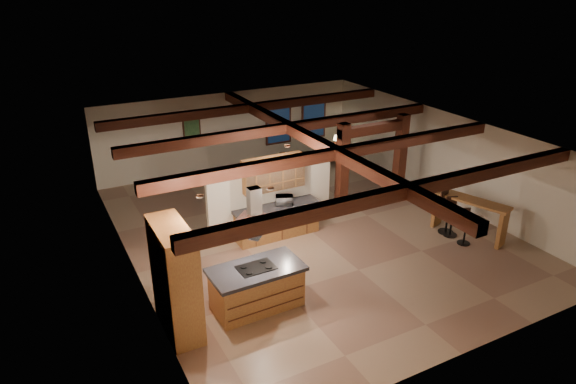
% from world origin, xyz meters
% --- Properties ---
extents(ground, '(12.00, 12.00, 0.00)m').
position_xyz_m(ground, '(0.00, 0.00, 0.00)').
color(ground, tan).
rests_on(ground, ground).
extents(room_walls, '(12.00, 12.00, 12.00)m').
position_xyz_m(room_walls, '(0.00, 0.00, 1.78)').
color(room_walls, silver).
rests_on(room_walls, ground).
extents(ceiling_beams, '(10.00, 12.00, 0.28)m').
position_xyz_m(ceiling_beams, '(0.00, 0.00, 2.76)').
color(ceiling_beams, '#3A130E').
rests_on(ceiling_beams, room_walls).
extents(timber_posts, '(2.50, 0.30, 2.90)m').
position_xyz_m(timber_posts, '(2.50, 0.50, 1.76)').
color(timber_posts, '#3A130E').
rests_on(timber_posts, ground).
extents(partition_wall, '(3.80, 0.18, 2.20)m').
position_xyz_m(partition_wall, '(-1.00, 0.50, 1.10)').
color(partition_wall, silver).
rests_on(partition_wall, ground).
extents(pantry_cabinet, '(0.67, 1.60, 2.40)m').
position_xyz_m(pantry_cabinet, '(-4.67, -2.60, 1.20)').
color(pantry_cabinet, '#AB7E37').
rests_on(pantry_cabinet, ground).
extents(back_counter, '(2.50, 0.66, 0.94)m').
position_xyz_m(back_counter, '(-1.00, 0.11, 0.48)').
color(back_counter, '#AB7E37').
rests_on(back_counter, ground).
extents(upper_display_cabinet, '(1.80, 0.36, 0.95)m').
position_xyz_m(upper_display_cabinet, '(-1.00, 0.31, 1.85)').
color(upper_display_cabinet, '#AB7E37').
rests_on(upper_display_cabinet, partition_wall).
extents(range_hood, '(1.10, 1.10, 1.40)m').
position_xyz_m(range_hood, '(-2.91, -2.67, 1.78)').
color(range_hood, silver).
rests_on(range_hood, room_walls).
extents(back_windows, '(2.70, 0.07, 1.70)m').
position_xyz_m(back_windows, '(2.80, 5.93, 1.50)').
color(back_windows, '#3A130E').
rests_on(back_windows, room_walls).
extents(framed_art, '(0.65, 0.05, 0.85)m').
position_xyz_m(framed_art, '(-1.50, 5.94, 1.70)').
color(framed_art, '#3A130E').
rests_on(framed_art, room_walls).
extents(recessed_cans, '(3.16, 2.46, 0.03)m').
position_xyz_m(recessed_cans, '(-2.53, -1.93, 2.87)').
color(recessed_cans, silver).
rests_on(recessed_cans, room_walls).
extents(kitchen_island, '(2.09, 1.15, 1.02)m').
position_xyz_m(kitchen_island, '(-2.91, -2.67, 0.51)').
color(kitchen_island, '#AB7E37').
rests_on(kitchen_island, ground).
extents(dining_table, '(1.84, 1.47, 0.57)m').
position_xyz_m(dining_table, '(-0.33, 2.46, 0.28)').
color(dining_table, '#3A1D0E').
rests_on(dining_table, ground).
extents(sofa, '(2.06, 1.34, 0.56)m').
position_xyz_m(sofa, '(2.68, 5.02, 0.28)').
color(sofa, black).
rests_on(sofa, ground).
extents(microwave, '(0.57, 0.49, 0.27)m').
position_xyz_m(microwave, '(-0.77, 0.11, 1.07)').
color(microwave, '#B2B2B7').
rests_on(microwave, back_counter).
extents(bar_counter, '(1.21, 2.19, 1.12)m').
position_xyz_m(bar_counter, '(3.82, -2.37, 0.76)').
color(bar_counter, '#AB7E37').
rests_on(bar_counter, ground).
extents(side_table, '(0.61, 0.61, 0.60)m').
position_xyz_m(side_table, '(4.12, 4.96, 0.30)').
color(side_table, '#3A130E').
rests_on(side_table, ground).
extents(table_lamp, '(0.29, 0.29, 0.34)m').
position_xyz_m(table_lamp, '(4.12, 4.96, 0.85)').
color(table_lamp, black).
rests_on(table_lamp, side_table).
extents(bar_stool_a, '(0.37, 0.38, 1.01)m').
position_xyz_m(bar_stool_a, '(3.38, -2.67, 0.51)').
color(bar_stool_a, black).
rests_on(bar_stool_a, ground).
extents(bar_stool_b, '(0.42, 0.43, 1.14)m').
position_xyz_m(bar_stool_b, '(3.40, -2.13, 0.58)').
color(bar_stool_b, black).
rests_on(bar_stool_b, ground).
extents(bar_stool_c, '(0.45, 0.47, 1.25)m').
position_xyz_m(bar_stool_c, '(3.40, -1.93, 0.63)').
color(bar_stool_c, black).
rests_on(bar_stool_c, ground).
extents(dining_chairs, '(2.06, 2.06, 1.11)m').
position_xyz_m(dining_chairs, '(-0.33, 2.46, 0.56)').
color(dining_chairs, '#3A130E').
rests_on(dining_chairs, ground).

